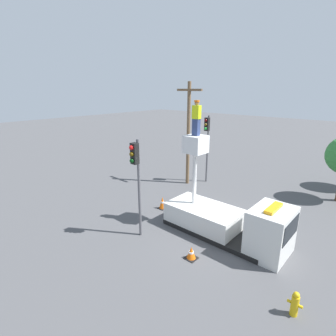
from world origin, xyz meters
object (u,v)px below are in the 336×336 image
Objects in this scene: worker at (196,118)px; traffic_cone_curbside at (191,253)px; bucket_truck at (226,220)px; traffic_cone_rear at (162,203)px; utility_pole at (188,131)px; traffic_light_pole at (136,170)px; fire_hydrant at (295,304)px; traffic_light_across at (207,136)px.

worker is 3.06× the size of traffic_cone_curbside.
bucket_truck is 3.64× the size of worker.
traffic_cone_rear is 6.31m from utility_pole.
traffic_light_pole is at bearing -138.99° from bucket_truck.
fire_hydrant reaches higher than traffic_cone_rear.
worker is 0.35× the size of traffic_light_pole.
traffic_light_across reaches higher than bucket_truck.
bucket_truck is 4.67m from traffic_cone_rear.
fire_hydrant is at bearing -19.13° from traffic_cone_rear.
worker is 3.95m from traffic_light_pole.
utility_pole reaches higher than traffic_light_pole.
worker is (-2.03, 0.00, 4.96)m from bucket_truck.
traffic_cone_curbside is at bearing 5.24° from traffic_light_pole.
fire_hydrant is (9.59, -9.02, -3.31)m from traffic_light_across.
traffic_cone_rear is (-2.60, 0.26, -5.50)m from worker.
traffic_light_pole is 0.95× the size of traffic_light_across.
traffic_light_across is (-5.40, 6.22, 2.85)m from bucket_truck.
traffic_light_pole is 5.48× the size of fire_hydrant.
traffic_cone_rear is at bearing 174.33° from worker.
fire_hydrant is 1.61× the size of traffic_cone_curbside.
worker is at bearing -49.53° from utility_pole.
worker reaches higher than traffic_cone_curbside.
traffic_cone_rear is 0.10× the size of utility_pole.
traffic_cone_rear is (0.77, -5.96, -3.39)m from traffic_light_across.
traffic_light_across is 6.90m from traffic_cone_rear.
traffic_cone_curbside is at bearing -94.49° from bucket_truck.
traffic_cone_curbside is at bearing -51.41° from utility_pole.
bucket_truck is 5.36m from worker.
traffic_cone_rear is 1.37× the size of traffic_cone_curbside.
traffic_light_pole reaches higher than fire_hydrant.
traffic_cone_rear is (-4.63, 0.26, -0.54)m from bucket_truck.
utility_pole is at bearing -126.04° from traffic_light_across.
fire_hydrant is (6.22, -2.80, -5.42)m from worker.
traffic_cone_rear is at bearing 160.87° from fire_hydrant.
bucket_truck is at bearing -49.02° from traffic_light_across.
traffic_light_pole is at bearing -68.16° from traffic_cone_rear.
bucket_truck is 1.20× the size of traffic_light_across.
traffic_cone_curbside is (3.15, 0.29, -3.30)m from traffic_light_pole.
worker is 6.45m from traffic_cone_curbside.
traffic_cone_curbside is (-0.21, -2.63, -0.64)m from bucket_truck.
fire_hydrant is 4.40m from traffic_cone_curbside.
utility_pole is at bearing 110.35° from traffic_light_pole.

